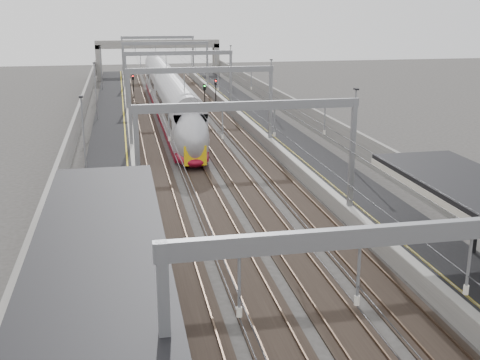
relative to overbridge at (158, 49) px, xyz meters
name	(u,v)px	position (x,y,z in m)	size (l,w,h in m)	color
platform_left	(113,143)	(-8.00, -55.00, -4.81)	(4.00, 120.00, 1.00)	black
platform_right	(279,136)	(8.00, -55.00, -4.81)	(4.00, 120.00, 1.00)	black
tracks	(198,144)	(0.00, -55.00, -5.26)	(11.40, 140.00, 0.20)	black
overhead_line	(189,72)	(0.00, -48.38, 0.83)	(13.00, 140.00, 6.60)	gray
canopy_left	(92,327)	(-8.02, -97.01, -0.22)	(4.40, 30.00, 4.24)	black
overbridge	(158,49)	(0.00, 0.00, 0.00)	(22.00, 2.20, 6.90)	slate
wall_left	(76,133)	(-11.20, -55.00, -3.71)	(0.30, 120.00, 3.20)	slate
wall_right	(311,124)	(11.20, -55.00, -3.71)	(0.30, 120.00, 3.20)	slate
train	(169,100)	(-1.50, -40.70, -3.10)	(2.86, 52.09, 4.52)	maroon
signal_green	(133,82)	(-5.20, -24.13, -2.89)	(0.32, 0.32, 3.48)	black
signal_red_near	(205,93)	(3.20, -36.92, -2.89)	(0.32, 0.32, 3.48)	black
signal_red_far	(216,87)	(5.40, -31.77, -2.89)	(0.32, 0.32, 3.48)	black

